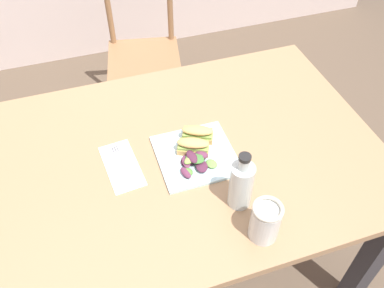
# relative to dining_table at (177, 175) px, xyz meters

# --- Properties ---
(dining_table) EXTENTS (1.41, 0.95, 0.74)m
(dining_table) POSITION_rel_dining_table_xyz_m (0.00, 0.00, 0.00)
(dining_table) COLOR #997551
(dining_table) RESTS_ON ground
(chair_wooden_far) EXTENTS (0.47, 0.47, 0.87)m
(chair_wooden_far) POSITION_rel_dining_table_xyz_m (0.11, 1.05, -0.18)
(chair_wooden_far) COLOR #8E6642
(chair_wooden_far) RESTS_ON ground
(plate_lunch) EXTENTS (0.26, 0.26, 0.01)m
(plate_lunch) POSITION_rel_dining_table_xyz_m (0.06, -0.03, 0.12)
(plate_lunch) COLOR silver
(plate_lunch) RESTS_ON dining_table
(sandwich_half_front) EXTENTS (0.12, 0.09, 0.06)m
(sandwich_half_front) POSITION_rel_dining_table_xyz_m (0.06, -0.01, 0.15)
(sandwich_half_front) COLOR tan
(sandwich_half_front) RESTS_ON plate_lunch
(sandwich_half_back) EXTENTS (0.12, 0.09, 0.06)m
(sandwich_half_back) POSITION_rel_dining_table_xyz_m (0.09, 0.04, 0.15)
(sandwich_half_back) COLOR tan
(sandwich_half_back) RESTS_ON plate_lunch
(salad_mixed_greens) EXTENTS (0.14, 0.13, 0.04)m
(salad_mixed_greens) POSITION_rel_dining_table_xyz_m (0.04, -0.07, 0.14)
(salad_mixed_greens) COLOR #4C2338
(salad_mixed_greens) RESTS_ON plate_lunch
(napkin_folded) EXTENTS (0.12, 0.23, 0.00)m
(napkin_folded) POSITION_rel_dining_table_xyz_m (-0.19, 0.01, 0.11)
(napkin_folded) COLOR white
(napkin_folded) RESTS_ON dining_table
(fork_on_napkin) EXTENTS (0.04, 0.19, 0.00)m
(fork_on_napkin) POSITION_rel_dining_table_xyz_m (-0.19, 0.02, 0.12)
(fork_on_napkin) COLOR silver
(fork_on_napkin) RESTS_ON napkin_folded
(bottle_cold_brew) EXTENTS (0.07, 0.07, 0.21)m
(bottle_cold_brew) POSITION_rel_dining_table_xyz_m (0.13, -0.25, 0.19)
(bottle_cold_brew) COLOR black
(bottle_cold_brew) RESTS_ON dining_table
(mason_jar_iced_tea) EXTENTS (0.09, 0.09, 0.13)m
(mason_jar_iced_tea) POSITION_rel_dining_table_xyz_m (0.15, -0.37, 0.17)
(mason_jar_iced_tea) COLOR #C67528
(mason_jar_iced_tea) RESTS_ON dining_table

